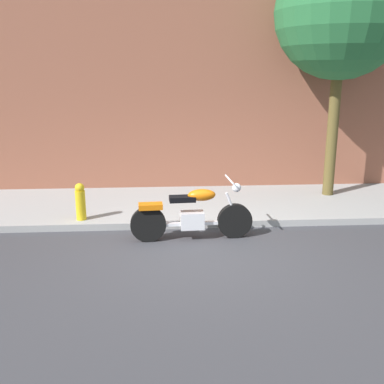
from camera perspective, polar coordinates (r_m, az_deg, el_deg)
ground_plane at (r=7.97m, az=1.05°, el=-7.60°), size 60.00×60.00×0.00m
sidewalk at (r=10.48m, az=-0.20°, el=-1.63°), size 18.65×2.95×0.14m
building_facade at (r=11.89m, az=-0.79°, el=23.02°), size 18.65×0.50×9.47m
motorcycle at (r=8.39m, az=-0.02°, el=-2.99°), size 2.30×0.70×1.16m
street_tree at (r=11.32m, az=18.51°, el=20.82°), size 3.02×3.02×5.89m
fire_hydrant at (r=9.40m, az=-13.95°, el=-1.58°), size 0.20×0.20×0.91m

